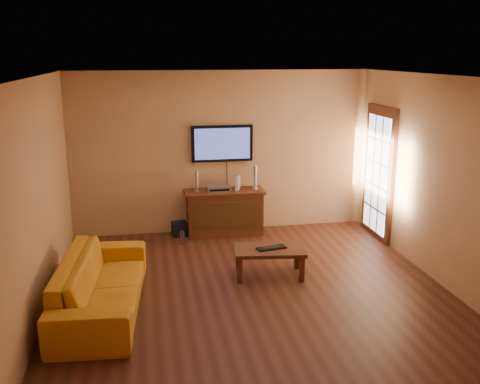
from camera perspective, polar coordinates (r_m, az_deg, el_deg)
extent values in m
plane|color=#37190F|center=(7.02, 1.19, -10.36)|extent=(5.00, 5.00, 0.00)
plane|color=tan|center=(8.98, -1.96, 4.24)|extent=(5.00, 0.00, 5.00)
plane|color=tan|center=(6.55, -20.69, -0.61)|extent=(0.00, 5.00, 5.00)
plane|color=tan|center=(7.47, 20.39, 1.20)|extent=(0.00, 5.00, 5.00)
plane|color=white|center=(6.37, 1.32, 12.23)|extent=(5.00, 5.00, 0.00)
cube|color=#3D1C0E|center=(8.98, 14.57, 1.83)|extent=(0.06, 1.02, 2.22)
cube|color=white|center=(8.97, 14.36, 1.82)|extent=(0.01, 0.79, 1.89)
cube|color=#3D1C0E|center=(8.97, -1.66, -2.30)|extent=(1.24, 0.46, 0.71)
cube|color=black|center=(8.73, -1.43, -2.52)|extent=(1.14, 0.02, 0.43)
cube|color=#3D1C0E|center=(8.86, -1.68, 0.03)|extent=(1.31, 0.50, 0.04)
cube|color=black|center=(8.90, -1.92, 5.20)|extent=(1.02, 0.07, 0.61)
cube|color=#3F4FA5|center=(8.87, -1.88, 5.16)|extent=(0.92, 0.01, 0.51)
cube|color=#3D1C0E|center=(7.30, 3.15, -6.17)|extent=(1.01, 0.68, 0.05)
cube|color=#3D1C0E|center=(7.14, -0.01, -8.39)|extent=(0.06, 0.06, 0.35)
cube|color=#3D1C0E|center=(7.22, 6.61, -8.19)|extent=(0.06, 0.06, 0.35)
cube|color=#3D1C0E|center=(7.55, -0.19, -7.06)|extent=(0.06, 0.06, 0.35)
cube|color=#3D1C0E|center=(7.63, 6.05, -6.90)|extent=(0.06, 0.06, 0.35)
imported|color=#C67B16|center=(6.55, -14.64, -8.57)|extent=(0.83, 2.29, 0.88)
cylinder|color=silver|center=(8.80, -4.63, 0.06)|extent=(0.09, 0.09, 0.01)
cylinder|color=silver|center=(8.76, -4.65, 1.15)|extent=(0.05, 0.05, 0.33)
cylinder|color=silver|center=(8.96, 1.60, 0.37)|extent=(0.11, 0.11, 0.02)
cylinder|color=silver|center=(8.91, 1.61, 1.64)|extent=(0.06, 0.06, 0.39)
cube|color=silver|center=(8.84, -2.31, 0.41)|extent=(0.39, 0.28, 0.09)
cube|color=white|center=(8.86, -0.24, 0.94)|extent=(0.11, 0.18, 0.23)
cube|color=black|center=(9.01, -6.47, -3.92)|extent=(0.27, 0.27, 0.23)
cylinder|color=white|center=(8.65, -6.20, -4.86)|extent=(0.07, 0.07, 0.19)
sphere|color=white|center=(8.61, -6.22, -4.22)|extent=(0.04, 0.04, 0.04)
cube|color=black|center=(7.27, 3.36, -5.97)|extent=(0.42, 0.23, 0.02)
cube|color=black|center=(7.27, 3.36, -5.88)|extent=(0.28, 0.16, 0.01)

